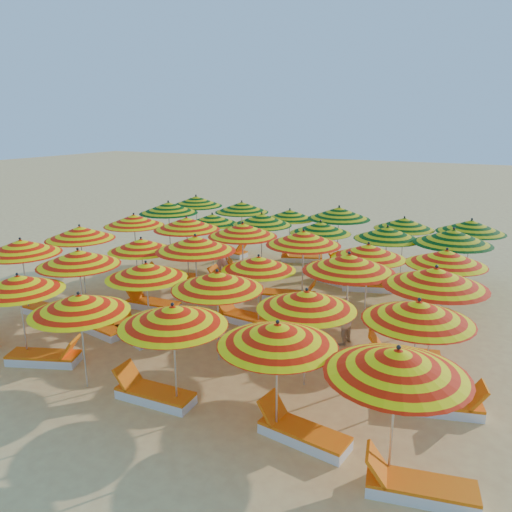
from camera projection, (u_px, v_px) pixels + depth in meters
name	position (u px, v px, depth m)	size (l,w,h in m)	color
ground	(249.00, 309.00, 15.66)	(120.00, 120.00, 0.00)	#EFC16A
umbrella_1	(18.00, 283.00, 11.88)	(2.79, 2.79, 2.24)	silver
umbrella_2	(79.00, 304.00, 10.58)	(2.44, 2.44, 2.24)	silver
umbrella_3	(173.00, 316.00, 9.76)	(2.86, 2.86, 2.31)	silver
umbrella_4	(277.00, 334.00, 8.89)	(2.90, 2.90, 2.32)	silver
umbrella_5	(397.00, 362.00, 7.70)	(2.37, 2.37, 2.42)	silver
umbrella_6	(21.00, 247.00, 14.66)	(2.38, 2.38, 2.42)	silver
umbrella_7	(78.00, 258.00, 13.59)	(2.72, 2.72, 2.39)	silver
umbrella_8	(146.00, 270.00, 12.89)	(2.80, 2.80, 2.25)	silver
umbrella_9	(217.00, 281.00, 11.79)	(2.59, 2.59, 2.35)	silver
umbrella_10	(307.00, 300.00, 10.65)	(2.79, 2.79, 2.30)	silver
umbrella_11	(418.00, 311.00, 9.88)	(2.43, 2.43, 2.36)	silver
umbrella_12	(80.00, 233.00, 16.51)	(2.97, 2.97, 2.41)	silver
umbrella_13	(141.00, 245.00, 15.60)	(2.73, 2.73, 2.22)	silver
umbrella_14	(195.00, 244.00, 14.65)	(2.91, 2.91, 2.52)	silver
umbrella_15	(259.00, 263.00, 13.71)	(2.09, 2.09, 2.19)	silver
umbrella_16	(349.00, 263.00, 12.72)	(2.83, 2.83, 2.52)	silver
umbrella_17	(436.00, 277.00, 11.46)	(2.71, 2.71, 2.54)	silver
umbrella_18	(134.00, 220.00, 18.66)	(2.42, 2.42, 2.39)	silver
umbrella_19	(187.00, 223.00, 17.64)	(2.58, 2.58, 2.49)	silver
umbrella_20	(243.00, 230.00, 16.64)	(2.41, 2.41, 2.48)	silver
umbrella_21	(303.00, 238.00, 15.45)	(2.71, 2.71, 2.49)	silver
umbrella_22	(368.00, 251.00, 14.43)	(2.45, 2.45, 2.34)	silver
umbrella_23	(446.00, 257.00, 13.75)	(2.88, 2.88, 2.35)	silver
umbrella_24	(168.00, 208.00, 20.45)	(3.04, 3.04, 2.55)	silver
umbrella_25	(212.00, 219.00, 19.52)	(2.74, 2.74, 2.24)	silver
umbrella_26	(262.00, 219.00, 18.68)	(2.68, 2.68, 2.41)	silver
umbrella_27	(320.00, 228.00, 17.70)	(2.26, 2.26, 2.31)	silver
umbrella_28	(387.00, 233.00, 16.67)	(2.53, 2.53, 2.36)	silver
umbrella_29	(453.00, 237.00, 15.44)	(2.73, 2.73, 2.54)	silver
umbrella_30	(196.00, 201.00, 22.40)	(2.80, 2.80, 2.50)	silver
umbrella_31	(242.00, 207.00, 21.21)	(2.54, 2.54, 2.43)	silver
umbrella_32	(290.00, 214.00, 20.55)	(2.55, 2.55, 2.22)	silver
umbrella_33	(339.00, 213.00, 19.23)	(3.15, 3.15, 2.56)	silver
umbrella_34	(404.00, 223.00, 18.34)	(2.84, 2.84, 2.33)	silver
umbrella_35	(471.00, 226.00, 17.23)	(2.39, 2.39, 2.47)	silver
lounger_1	(46.00, 357.00, 12.14)	(1.82, 1.17, 0.69)	white
lounger_2	(154.00, 394.00, 10.52)	(1.76, 0.66, 0.69)	white
lounger_3	(302.00, 433.00, 9.21)	(1.79, 0.81, 0.69)	white
lounger_4	(418.00, 487.00, 7.85)	(1.81, 0.92, 0.69)	white
lounger_5	(49.00, 311.00, 15.10)	(1.73, 0.58, 0.69)	white
lounger_6	(99.00, 327.00, 13.92)	(1.81, 0.88, 0.69)	white
lounger_7	(133.00, 331.00, 13.62)	(1.82, 1.18, 0.69)	white
lounger_8	(440.00, 405.00, 10.12)	(1.82, 1.03, 0.69)	white
lounger_9	(152.00, 304.00, 15.65)	(1.77, 0.70, 0.69)	white
lounger_10	(243.00, 317.00, 14.59)	(1.78, 0.74, 0.69)	white
lounger_11	(402.00, 355.00, 12.25)	(1.82, 0.94, 0.69)	white
lounger_12	(172.00, 278.00, 18.25)	(1.82, 1.23, 0.69)	white
lounger_13	(231.00, 283.00, 17.64)	(1.73, 0.58, 0.69)	white
lounger_14	(290.00, 295.00, 16.40)	(1.82, 1.00, 0.69)	white
lounger_15	(246.00, 269.00, 19.34)	(1.82, 1.20, 0.69)	white
lounger_16	(333.00, 279.00, 18.12)	(1.83, 1.11, 0.69)	white
lounger_17	(368.00, 286.00, 17.34)	(1.83, 1.09, 0.69)	white
lounger_18	(206.00, 248.00, 22.47)	(1.80, 0.84, 0.69)	white
lounger_19	(229.00, 252.00, 21.74)	(1.80, 0.84, 0.69)	white
lounger_20	(301.00, 258.00, 20.86)	(1.83, 1.14, 0.69)	white
lounger_21	(350.00, 266.00, 19.68)	(1.80, 0.86, 0.69)	white
beachgoer_b	(342.00, 321.00, 13.09)	(0.61, 0.48, 1.26)	tan
beachgoer_a	(222.00, 259.00, 18.51)	(0.53, 0.35, 1.44)	tan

